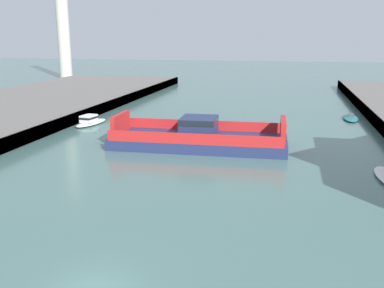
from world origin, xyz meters
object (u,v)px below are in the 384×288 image
at_px(moored_boat_near_right, 90,121).
at_px(smokestack_distant_a, 61,2).
at_px(moored_boat_near_left, 351,118).
at_px(chain_ferry, 199,137).

relative_size(moored_boat_near_right, smokestack_distant_a, 0.17).
distance_m(moored_boat_near_left, moored_boat_near_right, 36.35).
bearing_deg(smokestack_distant_a, moored_boat_near_left, -34.21).
xyz_separation_m(chain_ferry, smokestack_distant_a, (-52.17, 67.72, 19.51)).
xyz_separation_m(moored_boat_near_left, moored_boat_near_right, (-34.43, -11.66, 0.29)).
bearing_deg(chain_ferry, smokestack_distant_a, 127.61).
relative_size(moored_boat_near_left, moored_boat_near_right, 0.96).
height_order(moored_boat_near_left, smokestack_distant_a, smokestack_distant_a).
distance_m(chain_ferry, moored_boat_near_left, 26.90).
xyz_separation_m(chain_ferry, moored_boat_near_right, (-16.58, 8.46, -0.51)).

